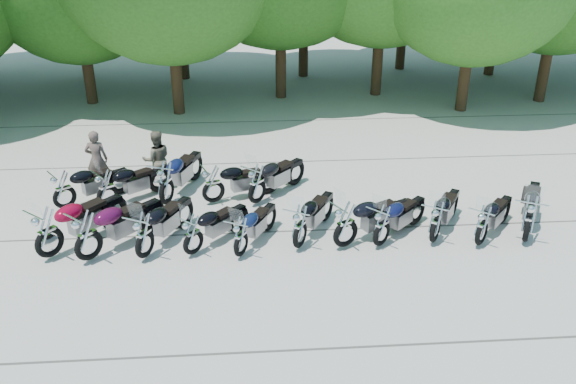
{
  "coord_description": "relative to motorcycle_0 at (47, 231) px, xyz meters",
  "views": [
    {
      "loc": [
        -0.96,
        -11.88,
        7.55
      ],
      "look_at": [
        0.0,
        1.5,
        1.1
      ],
      "focal_mm": 38.0,
      "sensor_mm": 36.0,
      "label": 1
    }
  ],
  "objects": [
    {
      "name": "motorcycle_8",
      "position": [
        9.06,
        0.06,
        -0.11
      ],
      "size": [
        1.75,
        2.21,
        1.24
      ],
      "primitive_type": null,
      "rotation": [
        0.0,
        0.0,
        2.57
      ],
      "color": "black",
      "rests_on": "ground"
    },
    {
      "name": "motorcycle_15",
      "position": [
        4.84,
        2.45,
        -0.07
      ],
      "size": [
        2.1,
        2.19,
        1.31
      ],
      "primitive_type": null,
      "rotation": [
        0.0,
        0.0,
        2.4
      ],
      "color": "black",
      "rests_on": "ground"
    },
    {
      "name": "motorcycle_10",
      "position": [
        11.28,
        -0.08,
        -0.03
      ],
      "size": [
        1.82,
        2.52,
        1.39
      ],
      "primitive_type": null,
      "rotation": [
        0.0,
        0.0,
        2.65
      ],
      "color": "black",
      "rests_on": "ground"
    },
    {
      "name": "rider_1",
      "position": [
        2.02,
        3.82,
        0.13
      ],
      "size": [
        0.97,
        0.83,
        1.72
      ],
      "primitive_type": "imported",
      "rotation": [
        0.0,
        0.0,
        3.39
      ],
      "color": "brown",
      "rests_on": "ground"
    },
    {
      "name": "motorcycle_7",
      "position": [
        7.73,
        -0.03,
        -0.11
      ],
      "size": [
        2.02,
        1.99,
        1.23
      ],
      "primitive_type": null,
      "rotation": [
        0.0,
        0.0,
        2.34
      ],
      "color": "black",
      "rests_on": "ground"
    },
    {
      "name": "motorcycle_13",
      "position": [
        2.39,
        2.57,
        -0.02
      ],
      "size": [
        1.61,
        2.62,
        1.42
      ],
      "primitive_type": null,
      "rotation": [
        0.0,
        0.0,
        2.78
      ],
      "color": "#0D143C",
      "rests_on": "ground"
    },
    {
      "name": "motorcycle_5",
      "position": [
        5.79,
        0.03,
        -0.09
      ],
      "size": [
        1.71,
        2.29,
        1.27
      ],
      "primitive_type": null,
      "rotation": [
        0.0,
        0.0,
        2.62
      ],
      "color": "black",
      "rests_on": "ground"
    },
    {
      "name": "motorcycle_2",
      "position": [
        2.18,
        -0.16,
        -0.07
      ],
      "size": [
        1.69,
        2.4,
        1.32
      ],
      "primitive_type": null,
      "rotation": [
        0.0,
        0.0,
        2.67
      ],
      "color": "black",
      "rests_on": "ground"
    },
    {
      "name": "motorcycle_14",
      "position": [
        3.65,
        2.57,
        -0.09
      ],
      "size": [
        2.34,
        1.42,
        1.27
      ],
      "primitive_type": null,
      "rotation": [
        0.0,
        0.0,
        1.93
      ],
      "color": "black",
      "rests_on": "ground"
    },
    {
      "name": "rider_0",
      "position": [
        0.3,
        3.95,
        0.13
      ],
      "size": [
        0.64,
        0.43,
        1.72
      ],
      "primitive_type": "imported",
      "rotation": [
        0.0,
        0.0,
        3.11
      ],
      "color": "brown",
      "rests_on": "ground"
    },
    {
      "name": "motorcycle_9",
      "position": [
        10.13,
        -0.16,
        -0.13
      ],
      "size": [
        1.88,
        2.01,
        1.19
      ],
      "primitive_type": null,
      "rotation": [
        0.0,
        0.0,
        2.42
      ],
      "color": "black",
      "rests_on": "ground"
    },
    {
      "name": "motorcycle_0",
      "position": [
        0.0,
        0.0,
        0.0
      ],
      "size": [
        2.25,
        2.47,
        1.45
      ],
      "primitive_type": null,
      "rotation": [
        0.0,
        0.0,
        2.44
      ],
      "color": "maroon",
      "rests_on": "ground"
    },
    {
      "name": "motorcycle_3",
      "position": [
        3.29,
        -0.1,
        -0.13
      ],
      "size": [
        1.9,
        1.96,
        1.18
      ],
      "primitive_type": null,
      "rotation": [
        0.0,
        0.0,
        2.39
      ],
      "color": "black",
      "rests_on": "ground"
    },
    {
      "name": "motorcycle_4",
      "position": [
        4.39,
        -0.25,
        -0.15
      ],
      "size": [
        1.52,
        2.08,
        1.15
      ],
      "primitive_type": null,
      "rotation": [
        0.0,
        0.0,
        2.64
      ],
      "color": "#0C1637",
      "rests_on": "ground"
    },
    {
      "name": "motorcycle_12",
      "position": [
        0.83,
        2.51,
        -0.1
      ],
      "size": [
        2.17,
        1.88,
        1.25
      ],
      "primitive_type": null,
      "rotation": [
        0.0,
        0.0,
        2.23
      ],
      "color": "black",
      "rests_on": "ground"
    },
    {
      "name": "motorcycle_11",
      "position": [
        -0.3,
        2.5,
        -0.1
      ],
      "size": [
        2.21,
        1.86,
        1.26
      ],
      "primitive_type": null,
      "rotation": [
        0.0,
        0.0,
        2.2
      ],
      "color": "black",
      "rests_on": "ground"
    },
    {
      "name": "motorcycle_6",
      "position": [
        6.87,
        -0.03,
        -0.04
      ],
      "size": [
        2.48,
        1.81,
        1.37
      ],
      "primitive_type": null,
      "rotation": [
        0.0,
        0.0,
        2.07
      ],
      "color": "black",
      "rests_on": "ground"
    },
    {
      "name": "ground",
      "position": [
        5.57,
        -0.6,
        -0.73
      ],
      "size": [
        90.0,
        90.0,
        0.0
      ],
      "primitive_type": "plane",
      "color": "#AAA599",
      "rests_on": "ground"
    },
    {
      "name": "motorcycle_1",
      "position": [
        0.93,
        -0.2,
        -0.01
      ],
      "size": [
        2.29,
        2.39,
        1.43
      ],
      "primitive_type": null,
      "rotation": [
        0.0,
        0.0,
        2.39
      ],
      "color": "#400829",
      "rests_on": "ground"
    }
  ]
}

